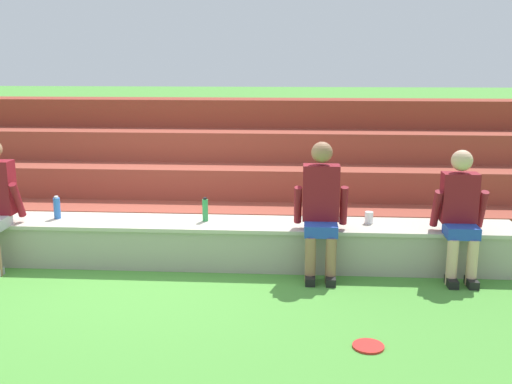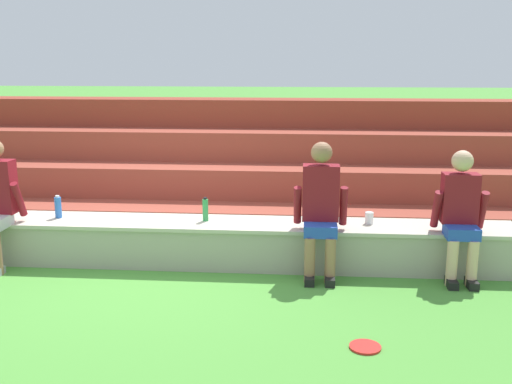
{
  "view_description": "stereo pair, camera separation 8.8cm",
  "coord_description": "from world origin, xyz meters",
  "px_view_note": "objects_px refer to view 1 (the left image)",
  "views": [
    {
      "loc": [
        1.6,
        -6.04,
        2.27
      ],
      "look_at": [
        1.17,
        0.3,
        0.83
      ],
      "focal_mm": 42.22,
      "sensor_mm": 36.0,
      "label": 1
    },
    {
      "loc": [
        1.68,
        -6.04,
        2.27
      ],
      "look_at": [
        1.17,
        0.3,
        0.83
      ],
      "focal_mm": 42.22,
      "sensor_mm": 36.0,
      "label": 2
    }
  ],
  "objects_px": {
    "frisbee": "(368,346)",
    "person_center": "(460,211)",
    "water_bottle_mid_left": "(57,208)",
    "water_bottle_mid_right": "(205,210)",
    "plastic_cup_right_end": "(369,218)",
    "person_left_of_center": "(321,206)"
  },
  "relations": [
    {
      "from": "water_bottle_mid_left",
      "to": "frisbee",
      "type": "height_order",
      "value": "water_bottle_mid_left"
    },
    {
      "from": "plastic_cup_right_end",
      "to": "person_left_of_center",
      "type": "bearing_deg",
      "value": -147.67
    },
    {
      "from": "person_left_of_center",
      "to": "water_bottle_mid_left",
      "type": "bearing_deg",
      "value": 173.93
    },
    {
      "from": "person_left_of_center",
      "to": "plastic_cup_right_end",
      "type": "relative_size",
      "value": 10.9
    },
    {
      "from": "person_center",
      "to": "water_bottle_mid_left",
      "type": "xyz_separation_m",
      "value": [
        -4.35,
        0.3,
        -0.11
      ]
    },
    {
      "from": "person_center",
      "to": "water_bottle_mid_right",
      "type": "bearing_deg",
      "value": 173.53
    },
    {
      "from": "water_bottle_mid_left",
      "to": "frisbee",
      "type": "relative_size",
      "value": 1.01
    },
    {
      "from": "water_bottle_mid_left",
      "to": "frisbee",
      "type": "xyz_separation_m",
      "value": [
        3.27,
        -1.92,
        -0.6
      ]
    },
    {
      "from": "plastic_cup_right_end",
      "to": "person_center",
      "type": "bearing_deg",
      "value": -20.38
    },
    {
      "from": "frisbee",
      "to": "person_left_of_center",
      "type": "bearing_deg",
      "value": 101.7
    },
    {
      "from": "person_left_of_center",
      "to": "frisbee",
      "type": "xyz_separation_m",
      "value": [
        0.33,
        -1.61,
        -0.75
      ]
    },
    {
      "from": "person_center",
      "to": "frisbee",
      "type": "relative_size",
      "value": 5.27
    },
    {
      "from": "water_bottle_mid_right",
      "to": "plastic_cup_right_end",
      "type": "bearing_deg",
      "value": 0.75
    },
    {
      "from": "water_bottle_mid_left",
      "to": "plastic_cup_right_end",
      "type": "xyz_separation_m",
      "value": [
        3.47,
        0.03,
        -0.06
      ]
    },
    {
      "from": "person_center",
      "to": "frisbee",
      "type": "height_order",
      "value": "person_center"
    },
    {
      "from": "plastic_cup_right_end",
      "to": "water_bottle_mid_right",
      "type": "bearing_deg",
      "value": -179.25
    },
    {
      "from": "plastic_cup_right_end",
      "to": "frisbee",
      "type": "height_order",
      "value": "plastic_cup_right_end"
    },
    {
      "from": "water_bottle_mid_right",
      "to": "frisbee",
      "type": "bearing_deg",
      "value": -50.43
    },
    {
      "from": "water_bottle_mid_right",
      "to": "person_center",
      "type": "bearing_deg",
      "value": -6.47
    },
    {
      "from": "frisbee",
      "to": "person_center",
      "type": "bearing_deg",
      "value": 56.16
    },
    {
      "from": "water_bottle_mid_left",
      "to": "water_bottle_mid_right",
      "type": "relative_size",
      "value": 0.97
    },
    {
      "from": "person_left_of_center",
      "to": "water_bottle_mid_left",
      "type": "distance_m",
      "value": 2.95
    }
  ]
}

